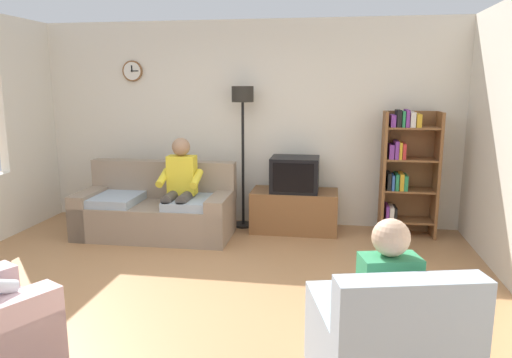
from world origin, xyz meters
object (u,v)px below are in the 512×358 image
tv_stand (294,211)px  person_on_couch (180,183)px  tv (295,174)px  floor_lamp (243,118)px  bookshelf (405,168)px  couch (157,211)px  armchair_near_bookshelf (385,352)px  person_in_right_armchair (382,297)px

tv_stand → person_on_couch: (-1.35, -0.56, 0.43)m
tv → floor_lamp: bearing=169.9°
tv_stand → bookshelf: size_ratio=0.70×
couch → tv_stand: bearing=14.7°
tv_stand → floor_lamp: (-0.69, 0.10, 1.18)m
armchair_near_bookshelf → person_in_right_armchair: bearing=103.9°
armchair_near_bookshelf → bookshelf: bearing=80.5°
tv → armchair_near_bookshelf: (0.81, -3.24, -0.46)m
tv → person_in_right_armchair: person_in_right_armchair is taller
tv → bookshelf: 1.37m
tv → floor_lamp: floor_lamp is taller
bookshelf → armchair_near_bookshelf: 3.43m
armchair_near_bookshelf → person_in_right_armchair: (-0.02, 0.09, 0.32)m
bookshelf → person_on_couch: size_ratio=1.27×
couch → armchair_near_bookshelf: 3.77m
bookshelf → floor_lamp: 2.14m
tv_stand → person_on_couch: size_ratio=0.89×
floor_lamp → person_in_right_armchair: size_ratio=1.65×
floor_lamp → person_in_right_armchair: bearing=-65.8°
tv → bookshelf: size_ratio=0.38×
floor_lamp → person_on_couch: size_ratio=1.49×
bookshelf → armchair_near_bookshelf: bearing=-99.5°
tv_stand → bookshelf: (1.36, 0.07, 0.59)m
floor_lamp → person_on_couch: (-0.66, -0.66, -0.75)m
tv_stand → person_on_couch: bearing=-157.5°
couch → armchair_near_bookshelf: bearing=-48.4°
bookshelf → person_in_right_armchair: 3.31m
person_on_couch → tv: bearing=21.6°
bookshelf → person_on_couch: bookshelf is taller
person_on_couch → person_in_right_armchair: 3.38m
couch → armchair_near_bookshelf: size_ratio=1.83×
tv → bookshelf: bearing=4.0°
bookshelf → person_in_right_armchair: bookshelf is taller
couch → floor_lamp: bearing=28.5°
couch → person_in_right_armchair: 3.70m
floor_lamp → tv_stand: bearing=-8.1°
person_on_couch → person_in_right_armchair: person_on_couch is taller
tv_stand → bookshelf: bearing=2.9°
person_in_right_armchair → armchair_near_bookshelf: bearing=-76.1°
tv → person_in_right_armchair: size_ratio=0.54×
bookshelf → person_on_couch: (-2.71, -0.63, -0.15)m
tv_stand → person_in_right_armchair: size_ratio=0.98×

